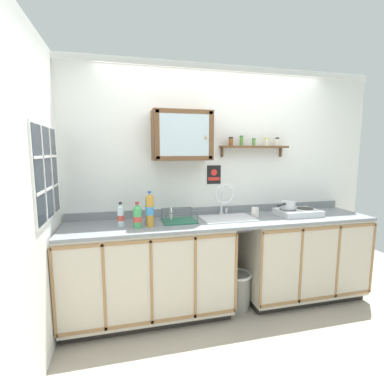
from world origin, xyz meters
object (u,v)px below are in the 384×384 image
object	(u,v)px
wall_cabinet	(182,136)
trash_bin	(237,290)
sink	(227,218)
warning_sign	(214,175)
bottle_water_clear_1	(121,216)
bottle_soda_green_0	(137,216)
saucepan	(288,205)
bottle_detergent_teal_2	(149,210)
hot_plate_stove	(298,212)
bottle_juice_amber_3	(150,210)
dish_rack	(178,220)
mug	(255,212)

from	to	relation	value
wall_cabinet	trash_bin	world-z (taller)	wall_cabinet
sink	warning_sign	world-z (taller)	warning_sign
bottle_water_clear_1	trash_bin	xyz separation A→B (m)	(1.17, -0.06, -0.85)
bottle_soda_green_0	warning_sign	bearing A→B (deg)	24.47
saucepan	bottle_detergent_teal_2	size ratio (longest dim) A/B	0.98
hot_plate_stove	bottle_juice_amber_3	distance (m)	1.62
warning_sign	trash_bin	world-z (taller)	warning_sign
warning_sign	trash_bin	bearing A→B (deg)	-66.83
sink	hot_plate_stove	distance (m)	0.80
sink	wall_cabinet	world-z (taller)	wall_cabinet
dish_rack	warning_sign	world-z (taller)	warning_sign
saucepan	wall_cabinet	xyz separation A→B (m)	(-1.14, 0.17, 0.74)
hot_plate_stove	warning_sign	world-z (taller)	warning_sign
wall_cabinet	saucepan	bearing A→B (deg)	-8.28
warning_sign	trash_bin	distance (m)	1.26
dish_rack	trash_bin	world-z (taller)	dish_rack
wall_cabinet	hot_plate_stove	bearing A→B (deg)	-8.47
hot_plate_stove	dish_rack	world-z (taller)	dish_rack
sink	saucepan	size ratio (longest dim) A/B	1.88
mug	warning_sign	size ratio (longest dim) A/B	0.55
bottle_detergent_teal_2	trash_bin	xyz separation A→B (m)	(0.90, -0.10, -0.89)
hot_plate_stove	bottle_detergent_teal_2	size ratio (longest dim) A/B	1.50
sink	hot_plate_stove	world-z (taller)	sink
dish_rack	trash_bin	xyz separation A→B (m)	(0.62, -0.09, -0.77)
bottle_detergent_teal_2	bottle_juice_amber_3	distance (m)	0.12
bottle_soda_green_0	mug	distance (m)	1.25
saucepan	bottle_soda_green_0	bearing A→B (deg)	-176.56
dish_rack	trash_bin	distance (m)	0.99
saucepan	warning_sign	size ratio (longest dim) A/B	1.42
bottle_detergent_teal_2	warning_sign	xyz separation A→B (m)	(0.74, 0.27, 0.31)
bottle_detergent_teal_2	dish_rack	distance (m)	0.30
dish_rack	wall_cabinet	distance (m)	0.85
hot_plate_stove	bottle_soda_green_0	world-z (taller)	bottle_soda_green_0
dish_rack	mug	xyz separation A→B (m)	(0.84, -0.00, 0.03)
sink	mug	size ratio (longest dim) A/B	4.86
bottle_water_clear_1	warning_sign	size ratio (longest dim) A/B	1.12
sink	bottle_water_clear_1	size ratio (longest dim) A/B	2.38
saucepan	wall_cabinet	bearing A→B (deg)	171.72
bottle_water_clear_1	dish_rack	distance (m)	0.56
hot_plate_stove	bottle_detergent_teal_2	distance (m)	1.61
saucepan	dish_rack	distance (m)	1.22
bottle_soda_green_0	bottle_detergent_teal_2	world-z (taller)	bottle_detergent_teal_2
warning_sign	sink	bearing A→B (deg)	-77.15
bottle_soda_green_0	bottle_water_clear_1	world-z (taller)	bottle_soda_green_0
hot_plate_stove	bottle_water_clear_1	world-z (taller)	bottle_water_clear_1
sink	bottle_soda_green_0	xyz separation A→B (m)	(-0.93, -0.13, 0.10)
saucepan	warning_sign	distance (m)	0.87
bottle_detergent_teal_2	wall_cabinet	world-z (taller)	wall_cabinet
sink	bottle_juice_amber_3	bearing A→B (deg)	-171.56
saucepan	dish_rack	world-z (taller)	saucepan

